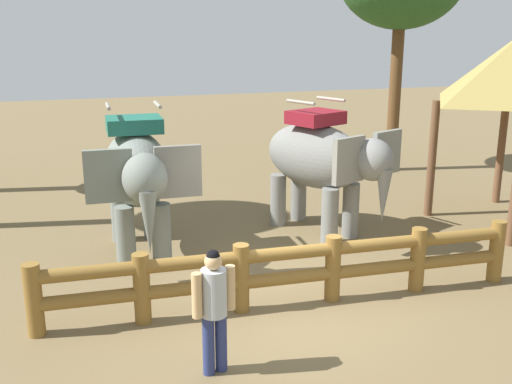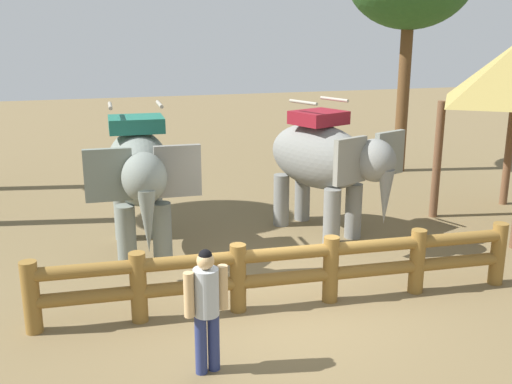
# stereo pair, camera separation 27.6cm
# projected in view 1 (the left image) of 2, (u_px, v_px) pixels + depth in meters

# --- Properties ---
(ground_plane) EXTENTS (60.00, 60.00, 0.00)m
(ground_plane) POSITION_uv_depth(u_px,v_px,m) (288.00, 305.00, 9.11)
(ground_plane) COLOR brown
(log_fence) EXTENTS (7.48, 0.70, 1.05)m
(log_fence) POSITION_uv_depth(u_px,v_px,m) (288.00, 269.00, 8.96)
(log_fence) COLOR brown
(log_fence) RESTS_ON ground
(elephant_near_left) EXTENTS (1.86, 3.26, 2.80)m
(elephant_near_left) POSITION_uv_depth(u_px,v_px,m) (138.00, 173.00, 10.70)
(elephant_near_left) COLOR slate
(elephant_near_left) RESTS_ON ground
(elephant_center) EXTENTS (2.36, 3.27, 2.75)m
(elephant_center) POSITION_uv_depth(u_px,v_px,m) (322.00, 160.00, 11.95)
(elephant_center) COLOR gray
(elephant_center) RESTS_ON ground
(tourist_woman_in_black) EXTENTS (0.56, 0.37, 1.60)m
(tourist_woman_in_black) POSITION_uv_depth(u_px,v_px,m) (214.00, 303.00, 7.10)
(tourist_woman_in_black) COLOR navy
(tourist_woman_in_black) RESTS_ON ground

